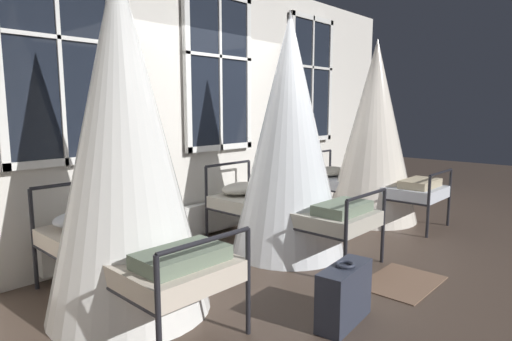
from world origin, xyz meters
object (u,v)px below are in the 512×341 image
object	(u,v)px
cot_second	(289,140)
cot_third	(374,135)
suitcase_dark	(344,294)
cot_first	(124,148)

from	to	relation	value
cot_second	cot_third	world-z (taller)	cot_second
cot_second	suitcase_dark	distance (m)	1.96
cot_first	cot_third	bearing A→B (deg)	-90.07
suitcase_dark	cot_first	bearing A→B (deg)	118.66
cot_third	suitcase_dark	bearing A→B (deg)	114.15
cot_third	suitcase_dark	world-z (taller)	cot_third
cot_third	cot_first	bearing A→B (deg)	89.06
cot_first	cot_second	distance (m)	1.96
cot_first	suitcase_dark	distance (m)	1.99
cot_first	cot_second	world-z (taller)	cot_first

